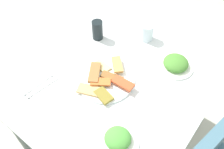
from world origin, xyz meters
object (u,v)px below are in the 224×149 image
(salad_plate_greens, at_px, (176,64))
(fork, at_px, (38,85))
(paper_napkin, at_px, (40,87))
(dining_table, at_px, (116,86))
(drinking_glass, at_px, (147,32))
(soda_can, at_px, (97,30))
(spoon, at_px, (42,88))
(pide_platter, at_px, (105,79))
(salad_plate_rice, at_px, (118,139))

(salad_plate_greens, height_order, fork, salad_plate_greens)
(salad_plate_greens, height_order, paper_napkin, salad_plate_greens)
(dining_table, bearing_deg, drinking_glass, -173.93)
(fork, bearing_deg, soda_can, -175.58)
(spoon, bearing_deg, pide_platter, 145.65)
(dining_table, xyz_separation_m, salad_plate_rice, (0.29, 0.23, 0.10))
(dining_table, distance_m, soda_can, 0.36)
(dining_table, xyz_separation_m, salad_plate_greens, (-0.26, 0.21, 0.10))
(salad_plate_greens, height_order, spoon, salad_plate_greens)
(salad_plate_rice, height_order, spoon, salad_plate_rice)
(spoon, bearing_deg, salad_plate_greens, 148.75)
(drinking_glass, xyz_separation_m, spoon, (0.65, -0.22, -0.05))
(paper_napkin, distance_m, spoon, 0.02)
(pide_platter, bearing_deg, spoon, -43.12)
(dining_table, distance_m, pide_platter, 0.11)
(pide_platter, relative_size, salad_plate_rice, 1.68)
(spoon, bearing_deg, dining_table, 148.03)
(dining_table, height_order, fork, fork)
(fork, relative_size, spoon, 1.00)
(dining_table, xyz_separation_m, soda_can, (-0.18, -0.28, 0.14))
(salad_plate_rice, distance_m, drinking_glass, 0.70)
(salad_plate_greens, xyz_separation_m, fork, (0.56, -0.51, -0.02))
(salad_plate_greens, distance_m, drinking_glass, 0.27)
(salad_plate_greens, height_order, drinking_glass, drinking_glass)
(dining_table, distance_m, spoon, 0.40)
(pide_platter, height_order, drinking_glass, drinking_glass)
(soda_can, relative_size, spoon, 0.67)
(salad_plate_greens, bearing_deg, drinking_glass, -110.52)
(pide_platter, xyz_separation_m, spoon, (0.24, -0.22, -0.01))
(salad_plate_rice, height_order, soda_can, soda_can)
(pide_platter, distance_m, salad_plate_rice, 0.35)
(soda_can, distance_m, paper_napkin, 0.48)
(salad_plate_rice, height_order, drinking_glass, drinking_glass)
(salad_plate_rice, bearing_deg, pide_platter, -131.91)
(salad_plate_greens, bearing_deg, fork, -42.12)
(salad_plate_rice, xyz_separation_m, soda_can, (-0.47, -0.51, 0.04))
(salad_plate_rice, bearing_deg, spoon, -88.90)
(drinking_glass, relative_size, spoon, 0.58)
(pide_platter, height_order, soda_can, soda_can)
(salad_plate_greens, relative_size, soda_can, 1.67)
(soda_can, xyz_separation_m, fork, (0.48, -0.01, -0.06))
(salad_plate_rice, relative_size, paper_napkin, 1.21)
(salad_plate_greens, relative_size, paper_napkin, 1.28)
(salad_plate_rice, xyz_separation_m, paper_napkin, (0.01, -0.50, -0.02))
(fork, bearing_deg, pide_platter, 138.39)
(paper_napkin, bearing_deg, salad_plate_rice, 91.06)
(drinking_glass, bearing_deg, salad_plate_rice, 22.29)
(salad_plate_rice, distance_m, spoon, 0.48)
(dining_table, relative_size, drinking_glass, 10.25)
(soda_can, bearing_deg, paper_napkin, 0.82)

